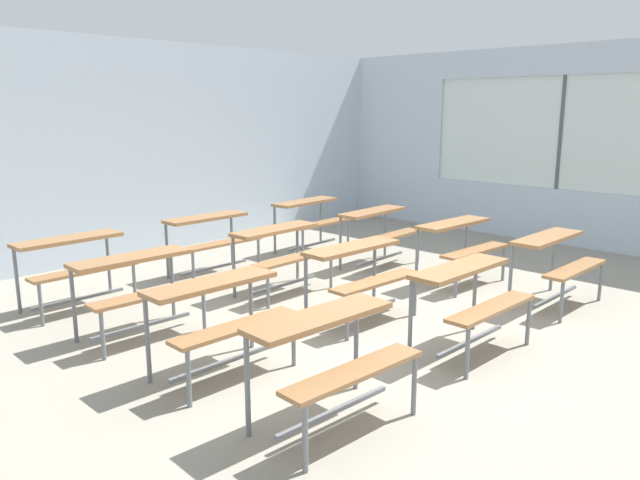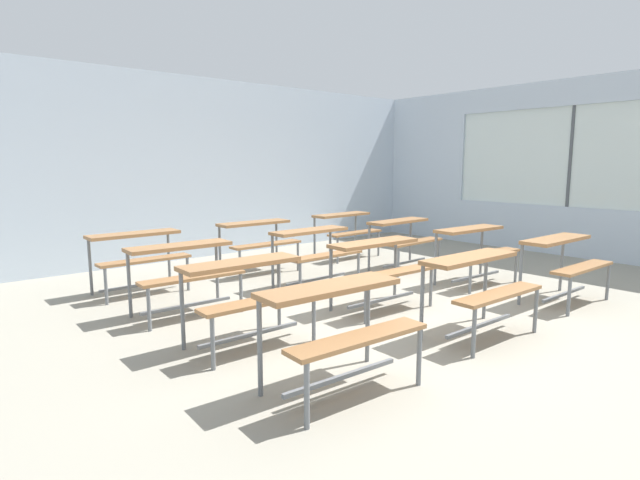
# 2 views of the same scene
# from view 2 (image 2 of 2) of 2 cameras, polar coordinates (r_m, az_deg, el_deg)

# --- Properties ---
(ground) EXTENTS (10.00, 9.00, 0.05)m
(ground) POSITION_cam_2_polar(r_m,az_deg,el_deg) (5.29, 8.51, -9.17)
(ground) COLOR gray
(wall_back) EXTENTS (10.00, 0.12, 3.00)m
(wall_back) POSITION_cam_2_polar(r_m,az_deg,el_deg) (8.68, -14.36, 7.89)
(wall_back) COLOR silver
(wall_back) RESTS_ON ground
(wall_right) EXTENTS (0.12, 9.00, 3.00)m
(wall_right) POSITION_cam_2_polar(r_m,az_deg,el_deg) (9.35, 30.23, 6.69)
(wall_right) COLOR silver
(wall_right) RESTS_ON ground
(desk_bench_r0c0) EXTENTS (1.13, 0.65, 0.74)m
(desk_bench_r0c0) POSITION_cam_2_polar(r_m,az_deg,el_deg) (3.52, 2.24, -8.31)
(desk_bench_r0c0) COLOR olive
(desk_bench_r0c0) RESTS_ON ground
(desk_bench_r0c1) EXTENTS (1.11, 0.61, 0.74)m
(desk_bench_r0c1) POSITION_cam_2_polar(r_m,az_deg,el_deg) (4.83, 17.73, -4.00)
(desk_bench_r0c1) COLOR olive
(desk_bench_r0c1) RESTS_ON ground
(desk_bench_r0c2) EXTENTS (1.11, 0.60, 0.74)m
(desk_bench_r0c2) POSITION_cam_2_polar(r_m,az_deg,el_deg) (6.37, 26.17, -1.46)
(desk_bench_r0c2) COLOR olive
(desk_bench_r0c2) RESTS_ON ground
(desk_bench_r1c0) EXTENTS (1.11, 0.61, 0.74)m
(desk_bench_r1c0) POSITION_cam_2_polar(r_m,az_deg,el_deg) (4.41, -8.29, -4.86)
(desk_bench_r1c0) COLOR olive
(desk_bench_r1c0) RESTS_ON ground
(desk_bench_r1c1) EXTENTS (1.12, 0.63, 0.74)m
(desk_bench_r1c1) POSITION_cam_2_polar(r_m,az_deg,el_deg) (5.51, 6.95, -2.09)
(desk_bench_r1c1) COLOR olive
(desk_bench_r1c1) RESTS_ON ground
(desk_bench_r1c2) EXTENTS (1.13, 0.65, 0.74)m
(desk_bench_r1c2) POSITION_cam_2_polar(r_m,az_deg,el_deg) (6.92, 17.36, -0.20)
(desk_bench_r1c2) COLOR olive
(desk_bench_r1c2) RESTS_ON ground
(desk_bench_r2c0) EXTENTS (1.12, 0.62, 0.74)m
(desk_bench_r2c0) POSITION_cam_2_polar(r_m,az_deg,el_deg) (5.44, -15.27, -2.48)
(desk_bench_r2c0) COLOR olive
(desk_bench_r2c0) RESTS_ON ground
(desk_bench_r2c1) EXTENTS (1.11, 0.62, 0.74)m
(desk_bench_r2c1) POSITION_cam_2_polar(r_m,az_deg,el_deg) (6.45, -0.57, -0.43)
(desk_bench_r2c1) COLOR olive
(desk_bench_r2c1) RESTS_ON ground
(desk_bench_r2c2) EXTENTS (1.13, 0.64, 0.74)m
(desk_bench_r2c2) POSITION_cam_2_polar(r_m,az_deg,el_deg) (7.62, 9.56, 0.88)
(desk_bench_r2c2) COLOR olive
(desk_bench_r2c2) RESTS_ON ground
(desk_bench_r3c0) EXTENTS (1.11, 0.60, 0.74)m
(desk_bench_r3c0) POSITION_cam_2_polar(r_m,az_deg,el_deg) (6.54, -20.09, -0.84)
(desk_bench_r3c0) COLOR olive
(desk_bench_r3c0) RESTS_ON ground
(desk_bench_r3c1) EXTENTS (1.10, 0.59, 0.74)m
(desk_bench_r3c1) POSITION_cam_2_polar(r_m,az_deg,el_deg) (7.36, -7.08, 0.65)
(desk_bench_r3c1) COLOR olive
(desk_bench_r3c1) RESTS_ON ground
(desk_bench_r3c2) EXTENTS (1.13, 0.64, 0.74)m
(desk_bench_r3c2) POSITION_cam_2_polar(r_m,az_deg,el_deg) (8.48, 3.00, 1.79)
(desk_bench_r3c2) COLOR olive
(desk_bench_r3c2) RESTS_ON ground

